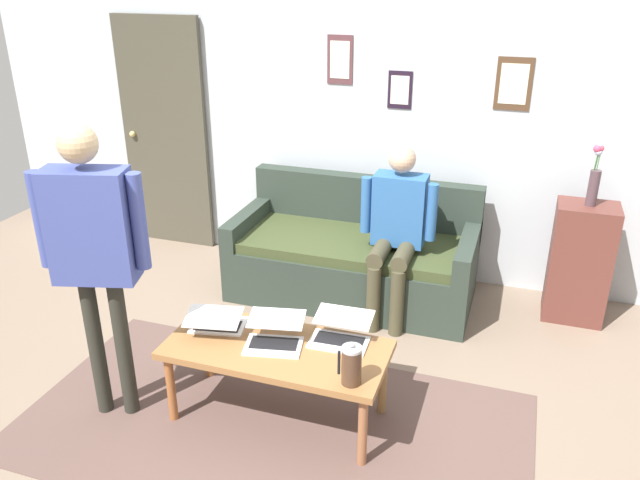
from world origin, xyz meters
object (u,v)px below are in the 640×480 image
Objects in this scene: couch at (354,258)px; french_press at (351,365)px; side_shelf at (579,263)px; laptop_right at (217,322)px; flower_vase at (594,179)px; laptop_left at (275,336)px; person_seated at (397,224)px; coffee_table at (277,354)px; person_standing at (93,240)px; laptop_center at (341,333)px; interior_door at (165,135)px.

french_press is at bearing 105.19° from couch.
couch is at bearing 5.56° from side_shelf.
laptop_right is 0.85× the size of flower_vase.
laptop_left is 0.30× the size of person_seated.
laptop_left is 2.47m from flower_vase.
person_seated is (-0.37, -1.37, 0.30)m from coffee_table.
laptop_left is 1.10m from person_standing.
laptop_center is at bearing 87.41° from person_seated.
side_shelf is (-2.05, -1.70, -0.08)m from laptop_right.
laptop_right is at bearing -15.66° from french_press.
interior_door reaches higher than coffee_table.
person_seated is (-0.77, -1.31, 0.21)m from laptop_right.
interior_door is 2.95m from laptop_center.
interior_door is 3.61m from side_shelf.
french_press is at bearing 164.34° from laptop_right.
flower_vase is (-1.65, -0.16, 0.77)m from couch.
laptop_right is at bearing 9.49° from laptop_center.
flower_vase is 0.25× the size of person_standing.
flower_vase is at bearing -141.83° from person_standing.
side_shelf reaches higher than couch.
laptop_right is at bearing -148.66° from person_standing.
person_seated reaches higher than couch.
couch reaches higher than coffee_table.
flower_vase is (0.00, -0.00, 0.63)m from side_shelf.
coffee_table is at bearing 132.66° from interior_door.
french_press is at bearing 159.05° from coffee_table.
person_seated is at bearing 16.82° from side_shelf.
laptop_left is 0.88× the size of flower_vase.
coffee_table is at bearing 29.68° from laptop_center.
interior_door is 1.64× the size of coffee_table.
laptop_left is at bearing 23.93° from laptop_center.
french_press is at bearing -177.21° from person_standing.
flower_vase is 1.38m from person_seated.
laptop_right is 2.72m from flower_vase.
interior_door is at bearing -67.01° from person_standing.
laptop_center is at bearing 49.80° from side_shelf.
person_seated is (-0.05, -1.19, 0.21)m from laptop_center.
coffee_table is 0.73× the size of person_standing.
coffee_table is at bearing -20.95° from french_press.
couch is 1.60m from laptop_right.
couch is 1.49× the size of coffee_table.
interior_door is 2.87m from coffee_table.
laptop_center is 0.78× the size of flower_vase.
coffee_table is at bearing 89.95° from couch.
person_seated is (-1.29, -1.63, -0.37)m from person_standing.
interior_door reaches higher than side_shelf.
french_press is at bearing 136.70° from interior_door.
laptop_center is 2.07m from side_shelf.
person_standing reaches higher than couch.
interior_door is at bearing -40.29° from laptop_center.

